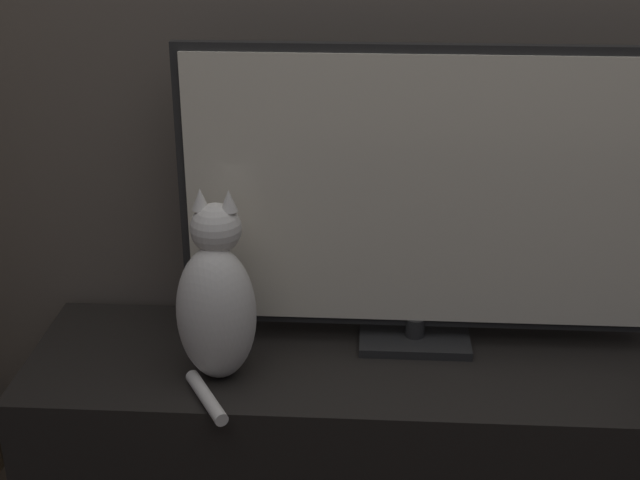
# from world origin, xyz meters

# --- Properties ---
(tv_stand) EXTENTS (1.54, 0.45, 0.50)m
(tv_stand) POSITION_xyz_m (0.00, 0.95, 0.25)
(tv_stand) COLOR black
(tv_stand) RESTS_ON ground_plane
(tv) EXTENTS (1.04, 0.15, 0.68)m
(tv) POSITION_xyz_m (0.09, 1.04, 0.85)
(tv) COLOR black
(tv) RESTS_ON tv_stand
(cat) EXTENTS (0.18, 0.28, 0.41)m
(cat) POSITION_xyz_m (-0.33, 0.88, 0.67)
(cat) COLOR silver
(cat) RESTS_ON tv_stand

